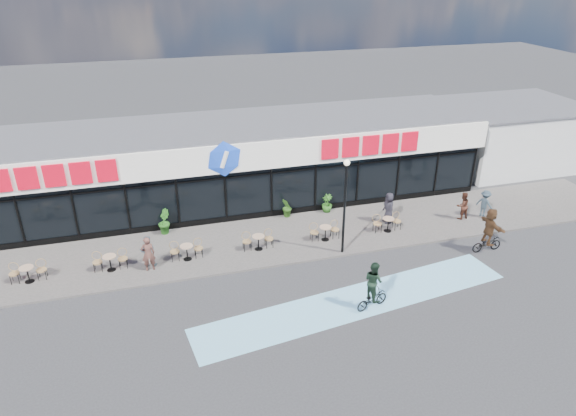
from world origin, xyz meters
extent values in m
plane|color=#28282B|center=(0.00, 0.00, 0.00)|extent=(120.00, 120.00, 0.00)
cube|color=#57514D|center=(0.00, 4.50, 0.05)|extent=(44.00, 5.00, 0.10)
cube|color=#70B2D4|center=(4.00, -1.50, 0.01)|extent=(14.17, 4.13, 0.01)
cube|color=black|center=(0.00, 10.00, 1.50)|extent=(30.00, 6.00, 3.00)
cube|color=white|center=(0.00, 9.85, 3.75)|extent=(30.60, 6.30, 1.50)
cube|color=#47474C|center=(0.00, 10.00, 4.55)|extent=(30.60, 6.30, 0.10)
cube|color=navy|center=(0.00, 6.96, 3.05)|extent=(30.60, 0.08, 0.18)
cube|color=black|center=(0.00, 6.97, 2.65)|extent=(30.00, 0.06, 0.08)
cube|color=black|center=(0.00, 6.98, 0.20)|extent=(30.00, 0.10, 0.40)
cube|color=#B4061A|center=(-8.00, 6.70, 3.80)|extent=(5.63, 0.18, 1.10)
cube|color=#B4061A|center=(8.00, 6.70, 3.80)|extent=(5.63, 0.18, 1.10)
ellipsoid|color=blue|center=(0.00, 6.70, 3.80)|extent=(1.90, 0.24, 1.90)
cylinder|color=black|center=(-10.00, 6.97, 1.50)|extent=(0.10, 0.10, 3.00)
cylinder|color=black|center=(-7.50, 6.97, 1.50)|extent=(0.10, 0.10, 3.00)
cylinder|color=black|center=(-5.00, 6.97, 1.50)|extent=(0.10, 0.10, 3.00)
cylinder|color=black|center=(-2.50, 6.97, 1.50)|extent=(0.10, 0.10, 3.00)
cylinder|color=black|center=(0.00, 6.97, 1.50)|extent=(0.10, 0.10, 3.00)
cylinder|color=black|center=(2.50, 6.97, 1.50)|extent=(0.10, 0.10, 3.00)
cylinder|color=black|center=(5.00, 6.97, 1.50)|extent=(0.10, 0.10, 3.00)
cylinder|color=black|center=(7.50, 6.97, 1.50)|extent=(0.10, 0.10, 3.00)
cylinder|color=black|center=(10.00, 6.97, 1.50)|extent=(0.10, 0.10, 3.00)
cylinder|color=black|center=(12.50, 6.97, 1.50)|extent=(0.10, 0.10, 3.00)
cylinder|color=black|center=(15.00, 6.97, 1.50)|extent=(0.10, 0.10, 3.00)
cube|color=silver|center=(20.50, 11.00, 2.00)|extent=(9.00, 7.00, 4.00)
cube|color=#47474C|center=(20.50, 11.00, 4.05)|extent=(9.20, 7.20, 0.12)
cylinder|color=black|center=(4.84, 2.30, 2.36)|extent=(0.12, 0.12, 4.52)
sphere|color=#FFF2CC|center=(4.84, 2.30, 4.72)|extent=(0.28, 0.28, 0.28)
cylinder|color=tan|center=(-9.34, 3.64, 0.82)|extent=(0.60, 0.60, 0.04)
cylinder|color=black|center=(-9.34, 3.64, 0.47)|extent=(0.06, 0.06, 0.70)
cylinder|color=black|center=(-9.34, 3.64, 0.11)|extent=(0.40, 0.40, 0.02)
cylinder|color=tan|center=(-5.90, 3.64, 0.82)|extent=(0.60, 0.60, 0.04)
cylinder|color=black|center=(-5.90, 3.64, 0.47)|extent=(0.06, 0.06, 0.70)
cylinder|color=black|center=(-5.90, 3.64, 0.11)|extent=(0.40, 0.40, 0.02)
cylinder|color=tan|center=(-2.45, 3.64, 0.82)|extent=(0.60, 0.60, 0.04)
cylinder|color=black|center=(-2.45, 3.64, 0.47)|extent=(0.06, 0.06, 0.70)
cylinder|color=black|center=(-2.45, 3.64, 0.11)|extent=(0.40, 0.40, 0.02)
cylinder|color=tan|center=(1.00, 3.64, 0.82)|extent=(0.60, 0.60, 0.04)
cylinder|color=black|center=(1.00, 3.64, 0.47)|extent=(0.06, 0.06, 0.70)
cylinder|color=black|center=(1.00, 3.64, 0.11)|extent=(0.40, 0.40, 0.02)
cylinder|color=tan|center=(4.44, 3.64, 0.82)|extent=(0.60, 0.60, 0.04)
cylinder|color=black|center=(4.44, 3.64, 0.47)|extent=(0.06, 0.06, 0.70)
cylinder|color=black|center=(4.44, 3.64, 0.11)|extent=(0.40, 0.40, 0.02)
cylinder|color=tan|center=(7.89, 3.64, 0.82)|extent=(0.60, 0.60, 0.04)
cylinder|color=black|center=(7.89, 3.64, 0.47)|extent=(0.06, 0.06, 0.70)
cylinder|color=black|center=(7.89, 3.64, 0.11)|extent=(0.40, 0.40, 0.02)
imported|color=#245E1A|center=(-3.31, 6.61, 0.74)|extent=(0.60, 0.73, 1.29)
imported|color=#285117|center=(3.28, 6.63, 0.66)|extent=(0.61, 0.71, 1.13)
imported|color=#255919|center=(5.61, 6.68, 0.61)|extent=(0.80, 0.80, 1.03)
imported|color=brown|center=(-4.19, 3.20, 0.94)|extent=(0.64, 0.45, 1.69)
imported|color=#334550|center=(-4.21, 3.61, 0.85)|extent=(0.84, 0.72, 1.50)
imported|color=black|center=(8.33, 4.57, 0.95)|extent=(0.56, 0.84, 1.71)
imported|color=#2A3841|center=(13.71, 3.79, 0.87)|extent=(0.91, 1.14, 1.54)
imported|color=#3D2016|center=(12.38, 3.88, 0.87)|extent=(0.80, 0.65, 1.55)
imported|color=black|center=(4.45, -2.03, 0.40)|extent=(1.60, 0.93, 0.79)
imported|color=black|center=(4.45, -2.03, 1.30)|extent=(0.85, 0.98, 1.70)
imported|color=black|center=(11.70, 0.63, 0.41)|extent=(1.56, 0.56, 0.82)
imported|color=#472C19|center=(11.70, 0.63, 1.37)|extent=(0.56, 1.71, 1.84)
camera|label=1|loc=(-3.51, -17.62, 12.91)|focal=32.00mm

